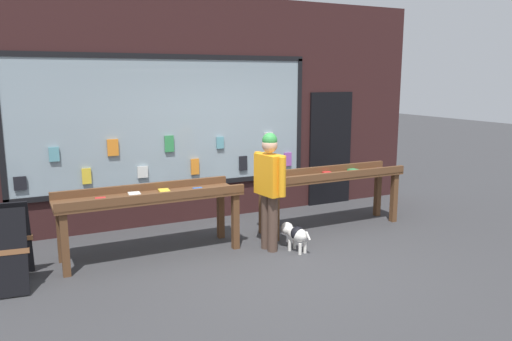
% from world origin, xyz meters
% --- Properties ---
extents(ground_plane, '(40.00, 40.00, 0.00)m').
position_xyz_m(ground_plane, '(0.00, 0.00, 0.00)').
color(ground_plane, '#38383A').
extents(shopfront_facade, '(7.91, 0.29, 3.66)m').
position_xyz_m(shopfront_facade, '(-0.02, 2.39, 1.81)').
color(shopfront_facade, '#331919').
rests_on(shopfront_facade, ground_plane).
extents(display_table_left, '(2.44, 0.72, 0.92)m').
position_xyz_m(display_table_left, '(-1.44, 0.97, 0.74)').
color(display_table_left, brown).
rests_on(display_table_left, ground_plane).
extents(display_table_right, '(2.44, 0.59, 0.95)m').
position_xyz_m(display_table_right, '(1.45, 0.97, 0.75)').
color(display_table_right, brown).
rests_on(display_table_right, ground_plane).
extents(person_browsing, '(0.28, 0.65, 1.64)m').
position_xyz_m(person_browsing, '(0.07, 0.46, 0.95)').
color(person_browsing, '#4C382D').
rests_on(person_browsing, ground_plane).
extents(small_dog, '(0.27, 0.53, 0.37)m').
position_xyz_m(small_dog, '(0.37, 0.25, 0.25)').
color(small_dog, white).
rests_on(small_dog, ground_plane).
extents(sandwich_board_sign, '(0.57, 0.82, 0.95)m').
position_xyz_m(sandwich_board_sign, '(-3.18, 0.68, 0.48)').
color(sandwich_board_sign, black).
rests_on(sandwich_board_sign, ground_plane).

